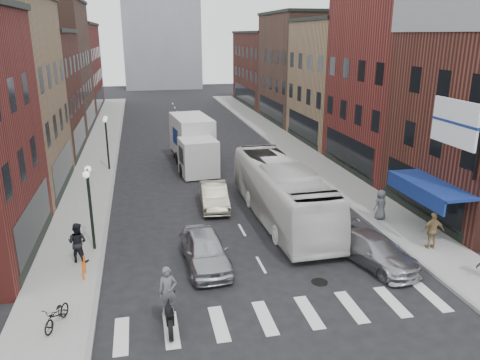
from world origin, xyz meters
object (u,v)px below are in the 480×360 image
box_truck (194,143)px  parked_bicycle (57,315)px  ped_right_c (381,205)px  ped_right_b (433,231)px  streetlamp_far (106,133)px  ped_left_solo (78,242)px  bike_rack (84,268)px  billboard_sign (456,124)px  sedan_left_near (205,250)px  sedan_left_far (214,196)px  streetlamp_near (89,194)px  motorcycle_rider (168,300)px  transit_bus (281,192)px  curb_car (375,251)px

box_truck → parked_bicycle: size_ratio=5.47×
ped_right_c → ped_right_b: bearing=82.1°
streetlamp_far → ped_right_b: bearing=-47.9°
ped_right_b → ped_left_solo: bearing=0.4°
ped_right_b → bike_rack: bearing=5.6°
billboard_sign → ped_right_c: billboard_sign is taller
bike_rack → sedan_left_near: sedan_left_near is taller
parked_bicycle → ped_left_solo: bearing=107.4°
sedan_left_far → ped_left_solo: 9.20m
sedan_left_far → ped_left_solo: ped_left_solo is taller
streetlamp_near → motorcycle_rider: (3.06, -6.82, -1.81)m
parked_bicycle → transit_bus: bearing=57.3°
parked_bicycle → streetlamp_near: bearing=102.7°
motorcycle_rider → transit_bus: transit_bus is taller
curb_car → sedan_left_far: bearing=109.0°
billboard_sign → box_truck: (-9.55, 17.62, -4.30)m
sedan_left_far → curb_car: size_ratio=0.94×
sedan_left_near → ped_left_solo: size_ratio=2.46×
transit_bus → sedan_left_near: transit_bus is taller
streetlamp_near → ped_right_b: size_ratio=2.28×
billboard_sign → ped_right_b: billboard_sign is taller
sedan_left_far → ped_right_c: bearing=-21.2°
motorcycle_rider → ped_right_c: 14.13m
bike_rack → ped_left_solo: size_ratio=0.44×
streetlamp_near → transit_bus: size_ratio=0.36×
motorcycle_rider → sedan_left_near: 4.67m
transit_bus → sedan_left_near: 6.75m
motorcycle_rider → ped_left_solo: 6.68m
sedan_left_far → ped_right_c: 9.50m
streetlamp_near → ped_right_b: streetlamp_near is taller
curb_car → billboard_sign: bearing=-7.1°
streetlamp_far → motorcycle_rider: size_ratio=1.75×
bike_rack → ped_right_c: bearing=12.1°
curb_car → ped_left_solo: 13.24m
streetlamp_far → bike_rack: size_ratio=5.14×
sedan_left_far → ped_right_c: (8.57, -4.08, 0.27)m
billboard_sign → parked_bicycle: (-16.75, -2.62, -5.56)m
billboard_sign → bike_rack: 17.14m
sedan_left_far → ped_left_solo: size_ratio=2.36×
transit_bus → parked_bicycle: size_ratio=7.24×
sedan_left_far → transit_bus: bearing=-34.2°
streetlamp_far → ped_left_solo: (-0.56, -15.20, -1.84)m
ped_right_b → streetlamp_near: bearing=-4.1°
streetlamp_far → curb_car: bearing=-55.5°
ped_left_solo → ped_right_b: 16.36m
streetlamp_far → transit_bus: size_ratio=0.36×
sedan_left_far → streetlamp_far: bearing=129.2°
streetlamp_far → motorcycle_rider: bearing=-81.6°
box_truck → sedan_left_near: 16.78m
motorcycle_rider → streetlamp_far: bearing=96.8°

